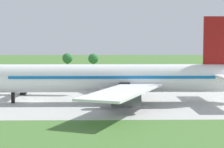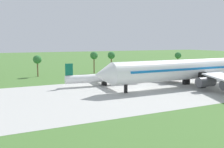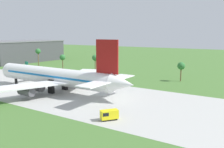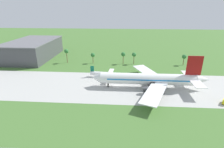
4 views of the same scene
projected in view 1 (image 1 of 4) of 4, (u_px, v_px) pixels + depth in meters
The scene contains 5 objects.
ground_plane at pixel (36, 102), 96.64m from camera, with size 600.00×600.00×0.00m, color #477233.
taxiway_strip at pixel (36, 102), 96.64m from camera, with size 320.00×44.00×0.02m.
jet_airliner at pixel (120, 79), 95.41m from camera, with size 69.04×60.13×20.33m.
regional_aircraft at pixel (23, 85), 109.58m from camera, with size 26.73×24.14×7.85m.
palm_tree_row at pixel (58, 59), 141.40m from camera, with size 102.65×3.60×12.08m.
Camera 1 is at (16.19, -96.08, 14.86)m, focal length 65.00 mm.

